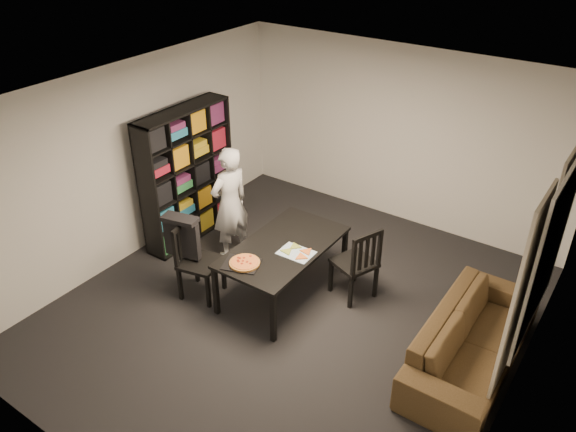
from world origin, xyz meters
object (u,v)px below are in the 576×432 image
Objects in this scene: sofa at (473,340)px; baking_tray at (242,264)px; bookshelf at (188,175)px; person at (230,204)px; chair_right at (360,260)px; chair_left at (193,255)px; pepperoni_pizza at (245,263)px; dining_table at (283,250)px.

baking_tray is at bearing 106.08° from sofa.
bookshelf is 0.83m from person.
bookshelf is at bearing -83.29° from person.
chair_right is at bearing 45.80° from baking_tray.
chair_left is at bearing 22.48° from person.
bookshelf is at bearing 150.81° from baking_tray.
chair_right reaches higher than pepperoni_pizza.
chair_left is 2.45× the size of baking_tray.
person is at bearing -2.06° from chair_left.
bookshelf reaches higher than baking_tray.
bookshelf reaches higher than pepperoni_pizza.
chair_right is at bearing -70.84° from chair_left.
baking_tray is at bearing -29.19° from bookshelf.
chair_left reaches higher than pepperoni_pizza.
chair_left is 3.31m from sofa.
person is (-1.87, -0.14, 0.24)m from chair_right.
bookshelf reaches higher than sofa.
person reaches higher than pepperoni_pizza.
dining_table is 4.14× the size of baking_tray.
baking_tray is at bearing -99.62° from chair_left.
bookshelf is 0.89× the size of sofa.
bookshelf is 1.94× the size of chair_left.
chair_right reaches higher than chair_left.
pepperoni_pizza is at bearing 105.89° from sofa.
pepperoni_pizza is (0.76, 0.05, 0.16)m from chair_left.
baking_tray is 0.19× the size of sofa.
bookshelf is at bearing -66.84° from chair_right.
chair_left is at bearing -36.67° from chair_right.
sofa is (4.19, -0.23, -0.64)m from bookshelf.
chair_left is at bearing -177.39° from baking_tray.
person is 1.25m from baking_tray.
baking_tray is 2.62m from sofa.
dining_table is 1.09m from chair_left.
chair_right is 2.45× the size of baking_tray.
sofa is at bearing 99.70° from person.
bookshelf is 1.44m from chair_left.
person is at bearing -5.59° from bookshelf.
chair_left is at bearing 103.14° from sofa.
sofa is (1.51, -0.29, -0.25)m from chair_right.
dining_table is at bearing 76.73° from pepperoni_pizza.
pepperoni_pizza is 0.16× the size of sofa.
chair_left is at bearing -145.21° from dining_table.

